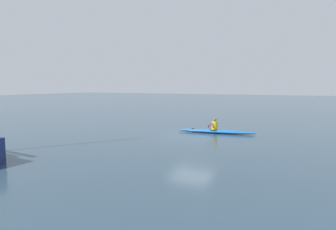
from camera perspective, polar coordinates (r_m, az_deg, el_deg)
The scene contains 3 objects.
ground_plane at distance 17.19m, azimuth 4.75°, elevation -4.20°, with size 160.00×160.00×0.00m, color #283D4C.
kayak at distance 18.34m, azimuth 9.50°, elevation -3.23°, with size 4.96×1.28×0.24m.
kayaker at distance 18.30m, azimuth 9.23°, elevation -1.93°, with size 0.58×2.45×0.72m.
Camera 1 is at (-6.26, 15.72, 3.01)m, focal length 30.56 mm.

